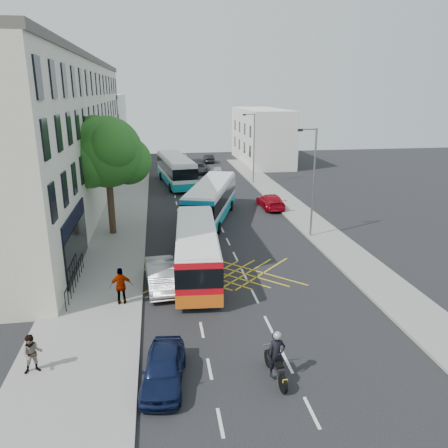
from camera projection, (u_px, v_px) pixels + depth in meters
name	position (u px, v px, depth m)	size (l,w,h in m)	color
ground	(269.00, 324.00, 20.76)	(120.00, 120.00, 0.00)	black
pavement_left	(113.00, 234.00, 33.67)	(5.00, 70.00, 0.15)	gray
pavement_right	(312.00, 224.00, 36.00)	(3.00, 70.00, 0.15)	gray
terrace_main	(55.00, 135.00, 39.87)	(8.30, 45.00, 13.50)	beige
terrace_far	(98.00, 127.00, 69.21)	(8.00, 20.00, 10.00)	silver
building_right	(261.00, 136.00, 66.53)	(6.00, 18.00, 8.00)	silver
street_tree	(107.00, 153.00, 31.81)	(6.30, 5.70, 8.80)	#382619
lamp_near	(312.00, 177.00, 31.64)	(1.45, 0.15, 8.00)	slate
lamp_far	(253.00, 145.00, 50.53)	(1.45, 0.15, 8.00)	slate
railings	(75.00, 278.00, 24.14)	(0.08, 5.60, 1.14)	black
bus_near	(197.00, 250.00, 26.10)	(3.11, 10.47, 2.90)	silver
bus_mid	(211.00, 200.00, 37.21)	(5.95, 11.58, 3.18)	silver
bus_far	(176.00, 170.00, 51.09)	(4.21, 12.05, 3.32)	silver
motorbike	(276.00, 357.00, 16.58)	(0.74, 2.33, 2.06)	black
parked_car_blue	(163.00, 368.00, 16.43)	(1.53, 3.80, 1.29)	#0D1536
parked_car_silver	(161.00, 275.00, 24.44)	(1.59, 4.55, 1.50)	#98999F
red_hatchback	(271.00, 201.00, 41.04)	(1.88, 4.63, 1.34)	#AC0717
distant_car_grey	(199.00, 168.00, 58.62)	(2.08, 4.51, 1.25)	#3A3C41
distant_car_silver	(217.00, 171.00, 56.31)	(1.51, 3.74, 1.28)	#ABADB3
distant_car_dark	(209.00, 158.00, 67.11)	(1.33, 3.82, 1.26)	black
pedestrian_near	(32.00, 354.00, 16.80)	(0.78, 0.61, 1.60)	gray
pedestrian_far	(121.00, 286.00, 22.22)	(1.15, 0.48, 1.95)	gray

